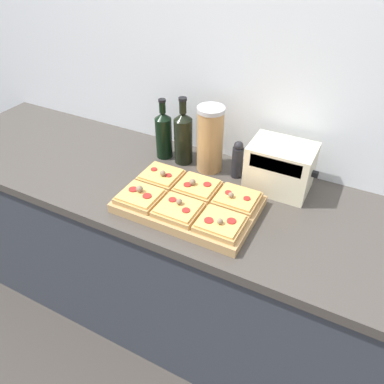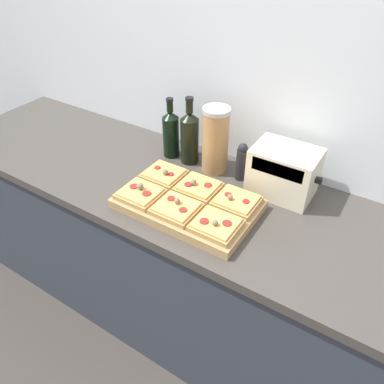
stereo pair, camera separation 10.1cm
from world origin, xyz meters
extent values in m
plane|color=#3D3833|center=(0.00, 0.00, 0.00)|extent=(12.00, 12.00, 0.00)
cube|color=silver|center=(0.00, 0.68, 1.25)|extent=(6.00, 0.06, 2.50)
cube|color=#333842|center=(0.00, 0.32, 0.42)|extent=(2.60, 0.64, 0.84)
cube|color=#423D38|center=(0.00, 0.32, 0.86)|extent=(2.63, 0.67, 0.04)
cube|color=tan|center=(0.03, 0.21, 0.90)|extent=(0.52, 0.33, 0.04)
cube|color=tan|center=(-0.14, 0.29, 0.93)|extent=(0.16, 0.15, 0.02)
cube|color=#E5A856|center=(-0.14, 0.29, 0.95)|extent=(0.14, 0.13, 0.01)
cylinder|color=maroon|center=(-0.17, 0.30, 0.95)|extent=(0.03, 0.03, 0.00)
cylinder|color=maroon|center=(-0.10, 0.29, 0.95)|extent=(0.03, 0.03, 0.00)
sphere|color=#7F6B51|center=(-0.12, 0.28, 0.96)|extent=(0.02, 0.02, 0.02)
cube|color=tan|center=(0.03, 0.29, 0.93)|extent=(0.16, 0.15, 0.02)
cube|color=#E5A856|center=(0.03, 0.29, 0.95)|extent=(0.14, 0.13, 0.01)
cylinder|color=maroon|center=(0.00, 0.27, 0.95)|extent=(0.03, 0.03, 0.00)
cylinder|color=maroon|center=(0.07, 0.30, 0.95)|extent=(0.03, 0.03, 0.00)
sphere|color=#7F6B51|center=(0.02, 0.28, 0.96)|extent=(0.03, 0.03, 0.03)
cube|color=tan|center=(0.20, 0.29, 0.93)|extent=(0.16, 0.15, 0.02)
cube|color=#E5A856|center=(0.20, 0.29, 0.95)|extent=(0.14, 0.13, 0.01)
cylinder|color=maroon|center=(0.16, 0.29, 0.95)|extent=(0.03, 0.03, 0.00)
cylinder|color=maroon|center=(0.24, 0.29, 0.95)|extent=(0.03, 0.03, 0.00)
sphere|color=#7F6B51|center=(0.18, 0.27, 0.96)|extent=(0.02, 0.02, 0.02)
cube|color=tan|center=(-0.14, 0.14, 0.93)|extent=(0.16, 0.15, 0.02)
cube|color=#E5A856|center=(-0.14, 0.14, 0.95)|extent=(0.14, 0.13, 0.01)
cylinder|color=maroon|center=(-0.17, 0.14, 0.95)|extent=(0.03, 0.03, 0.00)
cylinder|color=maroon|center=(-0.10, 0.13, 0.95)|extent=(0.03, 0.03, 0.00)
sphere|color=#7F6B51|center=(-0.14, 0.14, 0.96)|extent=(0.03, 0.03, 0.03)
cube|color=tan|center=(0.03, 0.14, 0.93)|extent=(0.16, 0.15, 0.02)
cube|color=#E5A856|center=(0.03, 0.14, 0.95)|extent=(0.14, 0.13, 0.01)
cylinder|color=maroon|center=(-0.01, 0.16, 0.95)|extent=(0.03, 0.03, 0.00)
cylinder|color=maroon|center=(0.07, 0.13, 0.95)|extent=(0.03, 0.03, 0.00)
sphere|color=#7F6B51|center=(0.03, 0.15, 0.96)|extent=(0.02, 0.02, 0.02)
cube|color=tan|center=(0.20, 0.14, 0.93)|extent=(0.16, 0.15, 0.02)
cube|color=#E5A856|center=(0.20, 0.14, 0.95)|extent=(0.14, 0.13, 0.01)
cylinder|color=maroon|center=(0.16, 0.11, 0.95)|extent=(0.03, 0.03, 0.00)
cylinder|color=maroon|center=(0.23, 0.15, 0.95)|extent=(0.03, 0.03, 0.00)
sphere|color=#7F6B51|center=(0.20, 0.12, 0.96)|extent=(0.02, 0.02, 0.02)
cylinder|color=black|center=(-0.25, 0.50, 0.98)|extent=(0.07, 0.07, 0.19)
cone|color=black|center=(-0.25, 0.50, 1.09)|extent=(0.07, 0.07, 0.03)
cylinder|color=black|center=(-0.25, 0.50, 1.13)|extent=(0.03, 0.03, 0.05)
cylinder|color=black|center=(-0.25, 0.50, 1.16)|extent=(0.03, 0.03, 0.01)
cylinder|color=black|center=(-0.15, 0.50, 0.99)|extent=(0.08, 0.08, 0.21)
cone|color=black|center=(-0.15, 0.50, 1.11)|extent=(0.08, 0.08, 0.03)
cylinder|color=black|center=(-0.15, 0.50, 1.15)|extent=(0.03, 0.03, 0.06)
cylinder|color=black|center=(-0.15, 0.50, 1.19)|extent=(0.04, 0.04, 0.01)
cylinder|color=#AD7F4C|center=(-0.02, 0.50, 1.02)|extent=(0.11, 0.11, 0.27)
cylinder|color=#B2B2B7|center=(-0.02, 0.50, 1.17)|extent=(0.12, 0.12, 0.02)
cylinder|color=black|center=(0.11, 0.50, 0.95)|extent=(0.05, 0.05, 0.14)
sphere|color=black|center=(0.11, 0.50, 1.03)|extent=(0.04, 0.04, 0.04)
cube|color=beige|center=(0.30, 0.50, 0.98)|extent=(0.25, 0.18, 0.20)
cube|color=black|center=(0.30, 0.41, 1.04)|extent=(0.20, 0.01, 0.06)
cube|color=black|center=(0.43, 0.50, 0.99)|extent=(0.02, 0.02, 0.02)
camera|label=1|loc=(0.56, -0.78, 1.81)|focal=35.00mm
camera|label=2|loc=(0.65, -0.73, 1.81)|focal=35.00mm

